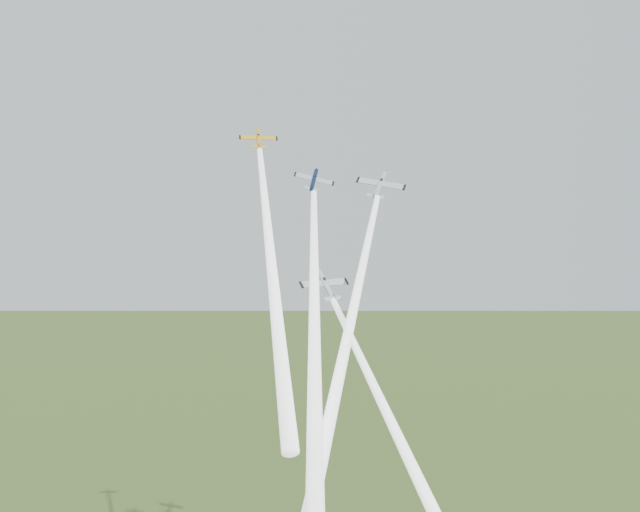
# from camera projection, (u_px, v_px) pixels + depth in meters

# --- Properties ---
(plane_yellow) EXTENTS (7.12, 6.20, 5.33)m
(plane_yellow) POSITION_uv_depth(u_px,v_px,m) (259.00, 139.00, 137.81)
(plane_yellow) COLOR #EDA814
(smoke_trail_yellow) EXTENTS (6.46, 45.06, 41.45)m
(smoke_trail_yellow) POSITION_uv_depth(u_px,v_px,m) (272.00, 273.00, 114.55)
(smoke_trail_yellow) COLOR white
(plane_navy) EXTENTS (7.82, 5.78, 6.59)m
(plane_navy) POSITION_uv_depth(u_px,v_px,m) (314.00, 180.00, 128.20)
(plane_navy) COLOR #0D193C
(smoke_trail_navy) EXTENTS (4.31, 42.63, 39.18)m
(smoke_trail_navy) POSITION_uv_depth(u_px,v_px,m) (314.00, 327.00, 105.86)
(smoke_trail_navy) COLOR white
(plane_silver_right) EXTENTS (10.88, 9.05, 8.01)m
(plane_silver_right) POSITION_uv_depth(u_px,v_px,m) (380.00, 185.00, 134.22)
(plane_silver_right) COLOR silver
(smoke_trail_silver_right) EXTENTS (18.75, 51.27, 48.95)m
(smoke_trail_silver_right) POSITION_uv_depth(u_px,v_px,m) (341.00, 365.00, 107.61)
(smoke_trail_silver_right) COLOR white
(plane_silver_low) EXTENTS (10.58, 9.62, 6.89)m
(plane_silver_low) POSITION_uv_depth(u_px,v_px,m) (326.00, 285.00, 125.33)
(plane_silver_low) COLOR silver
(smoke_trail_silver_low) EXTENTS (19.51, 41.08, 40.35)m
(smoke_trail_silver_low) POSITION_uv_depth(u_px,v_px,m) (409.00, 459.00, 104.93)
(smoke_trail_silver_low) COLOR white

